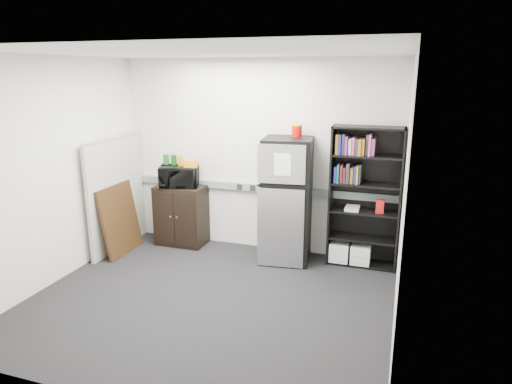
% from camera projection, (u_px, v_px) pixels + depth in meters
% --- Properties ---
extents(floor, '(4.00, 4.00, 0.00)m').
position_uv_depth(floor, '(209.00, 300.00, 5.18)').
color(floor, black).
rests_on(floor, ground).
extents(wall_back, '(4.00, 0.02, 2.70)m').
position_uv_depth(wall_back, '(257.00, 156.00, 6.44)').
color(wall_back, silver).
rests_on(wall_back, floor).
extents(wall_right, '(0.02, 3.50, 2.70)m').
position_uv_depth(wall_right, '(404.00, 201.00, 4.22)').
color(wall_right, silver).
rests_on(wall_right, floor).
extents(wall_left, '(0.02, 3.50, 2.70)m').
position_uv_depth(wall_left, '(52.00, 172.00, 5.43)').
color(wall_left, silver).
rests_on(wall_left, floor).
extents(ceiling, '(4.00, 3.50, 0.02)m').
position_uv_depth(ceiling, '(202.00, 52.00, 4.48)').
color(ceiling, white).
rests_on(ceiling, wall_back).
extents(electrical_raceway, '(3.92, 0.05, 0.10)m').
position_uv_depth(electrical_raceway, '(257.00, 188.00, 6.52)').
color(electrical_raceway, slate).
rests_on(electrical_raceway, wall_back).
extents(wall_note, '(0.14, 0.00, 0.10)m').
position_uv_depth(wall_note, '(234.00, 141.00, 6.48)').
color(wall_note, white).
rests_on(wall_note, wall_back).
extents(bookshelf, '(0.90, 0.34, 1.85)m').
position_uv_depth(bookshelf, '(363.00, 194.00, 5.91)').
color(bookshelf, black).
rests_on(bookshelf, floor).
extents(cubicle_partition, '(0.06, 1.30, 1.62)m').
position_uv_depth(cubicle_partition, '(117.00, 194.00, 6.53)').
color(cubicle_partition, '#A9A296').
rests_on(cubicle_partition, floor).
extents(cabinet, '(0.71, 0.48, 0.89)m').
position_uv_depth(cabinet, '(181.00, 215.00, 6.77)').
color(cabinet, black).
rests_on(cabinet, floor).
extents(microwave, '(0.63, 0.52, 0.30)m').
position_uv_depth(microwave, '(179.00, 176.00, 6.61)').
color(microwave, black).
rests_on(microwave, cabinet).
extents(snack_box_a, '(0.08, 0.06, 0.15)m').
position_uv_depth(snack_box_a, '(166.00, 160.00, 6.64)').
color(snack_box_a, '#195A1C').
rests_on(snack_box_a, microwave).
extents(snack_box_b, '(0.07, 0.06, 0.15)m').
position_uv_depth(snack_box_b, '(174.00, 160.00, 6.61)').
color(snack_box_b, '#0D3D11').
rests_on(snack_box_b, microwave).
extents(snack_box_c, '(0.08, 0.07, 0.14)m').
position_uv_depth(snack_box_c, '(181.00, 161.00, 6.57)').
color(snack_box_c, orange).
rests_on(snack_box_c, microwave).
extents(snack_bag, '(0.19, 0.11, 0.10)m').
position_uv_depth(snack_bag, '(191.00, 164.00, 6.48)').
color(snack_bag, orange).
rests_on(snack_bag, microwave).
extents(refrigerator, '(0.70, 0.73, 1.68)m').
position_uv_depth(refrigerator, '(287.00, 200.00, 6.11)').
color(refrigerator, black).
rests_on(refrigerator, floor).
extents(coffee_can, '(0.14, 0.14, 0.19)m').
position_uv_depth(coffee_can, '(297.00, 130.00, 5.96)').
color(coffee_can, '#A70B07').
rests_on(coffee_can, refrigerator).
extents(framed_poster, '(0.20, 0.77, 0.98)m').
position_uv_depth(framed_poster, '(120.00, 219.00, 6.43)').
color(framed_poster, black).
rests_on(framed_poster, floor).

